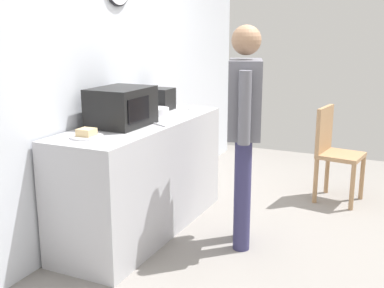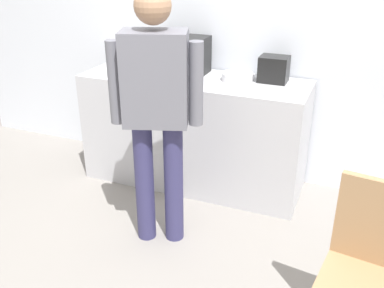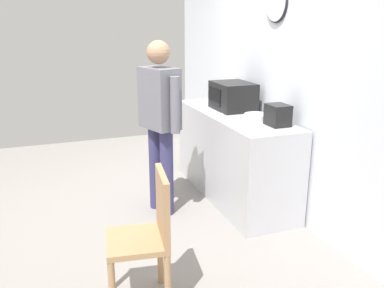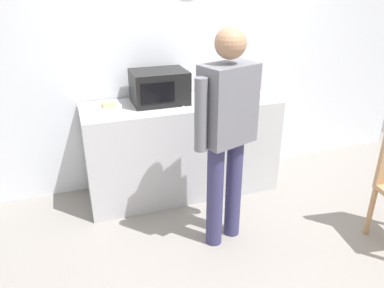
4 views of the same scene
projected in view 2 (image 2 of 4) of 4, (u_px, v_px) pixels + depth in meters
name	position (u px, v px, depth m)	size (l,w,h in m)	color
ground_plane	(148.00, 271.00, 2.81)	(6.00, 6.00, 0.00)	gray
back_wall	(230.00, 26.00, 3.61)	(5.40, 0.13, 2.60)	silver
kitchen_counter	(194.00, 132.00, 3.70)	(1.85, 0.62, 0.94)	#B7B7BC
microwave	(175.00, 56.00, 3.56)	(0.50, 0.39, 0.30)	black
sandwich_plate	(125.00, 66.00, 3.76)	(0.23, 0.23, 0.07)	white
salad_bowl	(238.00, 77.00, 3.43)	(0.25, 0.25, 0.06)	white
toaster	(274.00, 69.00, 3.37)	(0.22, 0.18, 0.20)	black
fork_utensil	(177.00, 83.00, 3.35)	(0.17, 0.02, 0.01)	silver
spoon_utensil	(291.00, 91.00, 3.19)	(0.17, 0.02, 0.01)	silver
person_standing	(156.00, 105.00, 2.73)	(0.56, 0.36, 1.71)	navy
wooden_chair	(368.00, 267.00, 2.07)	(0.45, 0.45, 0.94)	#A87F56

